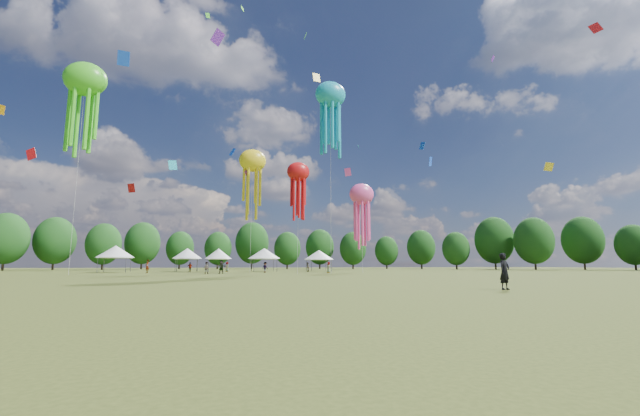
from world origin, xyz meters
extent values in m
plane|color=#384416|center=(0.00, 0.00, 0.00)|extent=(300.00, 300.00, 0.00)
imported|color=black|center=(6.87, -1.14, 0.88)|extent=(0.74, 0.59, 1.76)
imported|color=gray|center=(-7.28, 35.94, 0.77)|extent=(0.83, 0.70, 1.54)
imported|color=gray|center=(-3.90, 53.26, 0.83)|extent=(0.80, 0.95, 1.66)
imported|color=gray|center=(9.25, 49.15, 0.79)|extent=(0.60, 0.77, 1.58)
imported|color=gray|center=(1.39, 44.40, 0.80)|extent=(1.19, 1.05, 1.60)
imported|color=gray|center=(-9.92, 51.29, 0.79)|extent=(0.99, 0.60, 1.58)
imported|color=gray|center=(-5.33, 38.41, 0.88)|extent=(1.71, 0.88, 1.76)
imported|color=gray|center=(-15.44, 44.45, 0.96)|extent=(0.57, 0.76, 1.91)
imported|color=gray|center=(10.04, 39.26, 0.79)|extent=(0.63, 0.85, 1.58)
cylinder|color=#47474C|center=(-23.04, 49.44, 1.09)|extent=(0.08, 0.08, 2.19)
cylinder|color=#47474C|center=(-23.04, 53.34, 1.09)|extent=(0.08, 0.08, 2.19)
cylinder|color=#47474C|center=(-19.14, 49.44, 1.09)|extent=(0.08, 0.08, 2.19)
cylinder|color=#47474C|center=(-19.14, 53.34, 1.09)|extent=(0.08, 0.08, 2.19)
cube|color=white|center=(-21.09, 51.39, 2.24)|extent=(4.30, 4.30, 0.10)
cone|color=white|center=(-21.09, 51.39, 3.23)|extent=(5.59, 5.59, 1.88)
cylinder|color=#47474C|center=(-12.54, 56.13, 1.08)|extent=(0.08, 0.08, 2.15)
cylinder|color=#47474C|center=(-12.54, 59.71, 1.08)|extent=(0.08, 0.08, 2.15)
cylinder|color=#47474C|center=(-8.96, 56.13, 1.08)|extent=(0.08, 0.08, 2.15)
cylinder|color=#47474C|center=(-8.96, 59.71, 1.08)|extent=(0.08, 0.08, 2.15)
cube|color=white|center=(-10.75, 57.92, 2.20)|extent=(3.98, 3.98, 0.10)
cone|color=white|center=(-10.75, 57.92, 3.18)|extent=(5.17, 5.17, 1.85)
cylinder|color=#47474C|center=(-7.00, 52.87, 1.04)|extent=(0.08, 0.08, 2.08)
cylinder|color=#47474C|center=(-7.00, 56.04, 1.04)|extent=(0.08, 0.08, 2.08)
cylinder|color=#47474C|center=(-3.83, 52.87, 1.04)|extent=(0.08, 0.08, 2.08)
cylinder|color=#47474C|center=(-3.83, 56.04, 1.04)|extent=(0.08, 0.08, 2.08)
cube|color=white|center=(-5.41, 54.45, 2.13)|extent=(3.57, 3.57, 0.10)
cone|color=white|center=(-5.41, 54.45, 3.07)|extent=(4.64, 4.64, 1.78)
cylinder|color=#47474C|center=(0.40, 51.23, 1.07)|extent=(0.08, 0.08, 2.14)
cylinder|color=#47474C|center=(0.40, 55.18, 1.07)|extent=(0.08, 0.08, 2.14)
cylinder|color=#47474C|center=(4.35, 51.23, 1.07)|extent=(0.08, 0.08, 2.14)
cylinder|color=#47474C|center=(4.35, 55.18, 1.07)|extent=(0.08, 0.08, 2.14)
cube|color=white|center=(2.37, 53.21, 2.19)|extent=(4.35, 4.35, 0.10)
cone|color=white|center=(2.37, 53.21, 3.15)|extent=(5.65, 5.65, 1.83)
cylinder|color=#47474C|center=(11.13, 53.88, 1.03)|extent=(0.08, 0.08, 2.06)
cylinder|color=#47474C|center=(11.13, 57.73, 1.03)|extent=(0.08, 0.08, 2.06)
cylinder|color=#47474C|center=(14.99, 53.88, 1.03)|extent=(0.08, 0.08, 2.06)
cylinder|color=#47474C|center=(14.99, 57.73, 1.03)|extent=(0.08, 0.08, 2.06)
cube|color=white|center=(13.06, 55.81, 2.11)|extent=(4.25, 4.25, 0.10)
cone|color=white|center=(13.06, 55.81, 3.04)|extent=(5.53, 5.53, 1.76)
ellipsoid|color=yellow|center=(-1.09, 42.62, 17.00)|extent=(4.11, 2.88, 3.50)
cylinder|color=beige|center=(-1.09, 42.62, 8.50)|extent=(0.03, 0.03, 17.00)
ellipsoid|color=#16A3C2|center=(9.18, 35.21, 25.70)|extent=(4.51, 3.16, 3.84)
cylinder|color=beige|center=(9.18, 35.21, 12.85)|extent=(0.03, 0.03, 25.70)
ellipsoid|color=#FA499B|center=(15.25, 38.90, 11.91)|extent=(3.86, 2.71, 3.28)
cylinder|color=beige|center=(15.25, 38.90, 5.95)|extent=(0.03, 0.03, 11.91)
ellipsoid|color=#46D623|center=(-22.84, 36.09, 24.34)|extent=(5.09, 3.56, 4.32)
cylinder|color=beige|center=(-22.84, 36.09, 12.17)|extent=(0.03, 0.03, 24.34)
ellipsoid|color=red|center=(3.87, 32.38, 13.24)|extent=(2.99, 2.09, 2.54)
cylinder|color=beige|center=(3.87, 32.38, 6.62)|extent=(0.03, 0.03, 13.24)
cube|color=#46D623|center=(-3.44, 40.23, 40.33)|extent=(0.55, 0.92, 1.06)
cube|color=blue|center=(-3.01, 67.09, 24.99)|extent=(1.42, 1.39, 1.99)
cube|color=#16A3C2|center=(23.87, 62.43, 26.97)|extent=(0.42, 0.79, 0.82)
cube|color=purple|center=(-1.84, 42.87, 15.50)|extent=(0.99, 1.13, 1.50)
cube|color=red|center=(31.62, 12.41, 26.04)|extent=(0.87, 1.08, 1.46)
cube|color=#46D623|center=(-8.76, 49.41, 44.16)|extent=(0.85, 0.28, 1.04)
cube|color=blue|center=(23.81, 35.21, 19.19)|extent=(0.51, 1.14, 1.40)
cube|color=purple|center=(-6.94, 40.87, 35.35)|extent=(2.20, 1.62, 2.21)
cube|color=red|center=(-23.48, 73.73, 17.36)|extent=(1.68, 0.97, 1.95)
cube|color=#F99E0F|center=(-31.22, 35.49, 19.22)|extent=(1.00, 0.43, 1.17)
cube|color=yellow|center=(12.10, 54.13, 37.65)|extent=(1.64, 0.82, 1.96)
cube|color=blue|center=(39.36, 58.63, 23.74)|extent=(1.27, 1.60, 2.30)
cube|color=#FA499B|center=(20.93, 61.21, 20.78)|extent=(1.44, 0.61, 1.86)
cube|color=purple|center=(30.23, 26.39, 29.71)|extent=(0.82, 0.58, 0.88)
cube|color=red|center=(-38.23, 62.71, 20.72)|extent=(2.15, 1.00, 2.60)
cube|color=#F99E0F|center=(0.81, 46.38, 17.43)|extent=(0.73, 1.35, 1.48)
cube|color=yellow|center=(36.06, 24.15, 14.06)|extent=(1.22, 0.80, 1.45)
cube|color=#46D623|center=(8.18, 47.11, 41.74)|extent=(0.38, 0.73, 0.92)
cube|color=blue|center=(-15.25, 20.44, 20.02)|extent=(1.10, 0.47, 1.34)
cube|color=#16A3C2|center=(-13.49, 52.54, 17.88)|extent=(1.59, 0.72, 1.85)
cylinder|color=#38281C|center=(-47.17, 78.19, 1.68)|extent=(0.44, 0.44, 3.36)
ellipsoid|color=#1A4617|center=(-47.17, 78.19, 6.51)|extent=(8.40, 8.40, 10.51)
cylinder|color=#38281C|center=(-40.68, 85.49, 1.71)|extent=(0.44, 0.44, 3.41)
ellipsoid|color=#1A4617|center=(-40.68, 85.49, 6.61)|extent=(8.53, 8.53, 10.66)
cylinder|color=#38281C|center=(-30.60, 85.02, 1.53)|extent=(0.44, 0.44, 3.07)
ellipsoid|color=#1A4617|center=(-30.60, 85.02, 5.94)|extent=(7.66, 7.66, 9.58)
cylinder|color=#38281C|center=(-23.51, 93.33, 1.72)|extent=(0.44, 0.44, 3.43)
ellipsoid|color=#1A4617|center=(-23.51, 93.33, 6.65)|extent=(8.58, 8.58, 10.73)
cylinder|color=#38281C|center=(-14.76, 98.96, 1.47)|extent=(0.44, 0.44, 2.95)
ellipsoid|color=#1A4617|center=(-14.76, 98.96, 5.71)|extent=(7.37, 7.37, 9.21)
cylinder|color=#38281C|center=(-4.70, 95.06, 1.45)|extent=(0.44, 0.44, 2.89)
ellipsoid|color=#1A4617|center=(-4.70, 95.06, 5.61)|extent=(7.23, 7.23, 9.04)
cylinder|color=#38281C|center=(4.91, 99.49, 1.92)|extent=(0.44, 0.44, 3.84)
ellipsoid|color=#1A4617|center=(4.91, 99.49, 7.44)|extent=(9.60, 9.60, 11.99)
cylinder|color=#38281C|center=(13.19, 88.44, 1.42)|extent=(0.44, 0.44, 2.84)
ellipsoid|color=#1A4617|center=(13.19, 88.44, 5.51)|extent=(7.11, 7.11, 8.89)
cylinder|color=#38281C|center=(22.93, 91.04, 1.58)|extent=(0.44, 0.44, 3.16)
ellipsoid|color=#1A4617|center=(22.93, 91.04, 6.13)|extent=(7.91, 7.91, 9.88)
cylinder|color=#38281C|center=(30.69, 85.29, 1.44)|extent=(0.44, 0.44, 2.88)
ellipsoid|color=#1A4617|center=(30.69, 85.29, 5.59)|extent=(7.21, 7.21, 9.01)
cylinder|color=#38281C|center=(41.52, 87.24, 1.31)|extent=(0.44, 0.44, 2.63)
ellipsoid|color=#1A4617|center=(41.52, 87.24, 5.09)|extent=(6.57, 6.57, 8.22)
cylinder|color=#38281C|center=(50.52, 83.73, 1.56)|extent=(0.44, 0.44, 3.13)
ellipsoid|color=#1A4617|center=(50.52, 83.73, 6.06)|extent=(7.81, 7.81, 9.77)
cylinder|color=#38281C|center=(53.64, 71.81, 1.36)|extent=(0.44, 0.44, 2.72)
ellipsoid|color=#1A4617|center=(53.64, 71.81, 5.27)|extent=(6.80, 6.80, 8.50)
cylinder|color=#38281C|center=(62.96, 68.92, 1.90)|extent=(0.44, 0.44, 3.81)
ellipsoid|color=#1A4617|center=(62.96, 68.92, 7.38)|extent=(9.52, 9.52, 11.90)
cylinder|color=#38281C|center=(66.57, 59.80, 1.76)|extent=(0.44, 0.44, 3.51)
ellipsoid|color=#1A4617|center=(66.57, 59.80, 6.80)|extent=(8.78, 8.78, 10.97)
cylinder|color=#38281C|center=(79.39, 58.26, 1.82)|extent=(0.44, 0.44, 3.64)
ellipsoid|color=#1A4617|center=(79.39, 58.26, 7.05)|extent=(9.10, 9.10, 11.37)
cylinder|color=#38281C|center=(83.40, 49.36, 1.44)|extent=(0.44, 0.44, 2.87)
ellipsoid|color=#1A4617|center=(83.40, 49.36, 5.57)|extent=(7.18, 7.18, 8.98)
camera|label=1|loc=(-6.97, -17.67, 1.20)|focal=22.48mm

